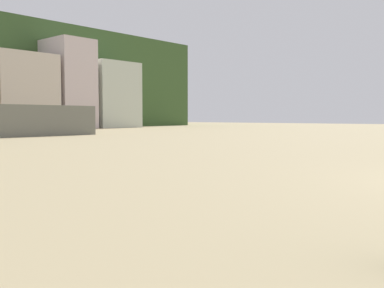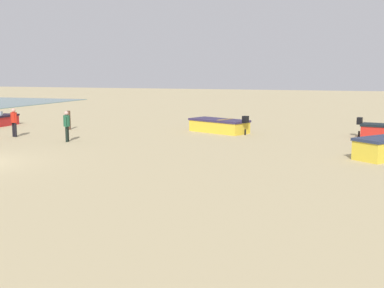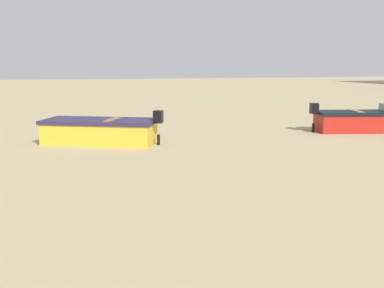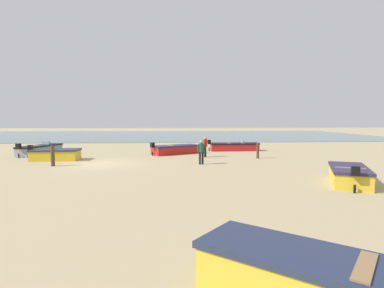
# 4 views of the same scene
# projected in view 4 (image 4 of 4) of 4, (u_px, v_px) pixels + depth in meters

# --- Properties ---
(ground_plane) EXTENTS (160.00, 160.00, 0.00)m
(ground_plane) POSITION_uv_depth(u_px,v_px,m) (102.00, 164.00, 20.77)
(ground_plane) COLOR tan
(tidal_water) EXTENTS (80.00, 36.00, 0.06)m
(tidal_water) POSITION_uv_depth(u_px,v_px,m) (146.00, 135.00, 56.58)
(tidal_water) COLOR slate
(tidal_water) RESTS_ON ground
(boat_grey_0) EXTENTS (2.56, 4.65, 1.13)m
(boat_grey_0) POSITION_uv_depth(u_px,v_px,m) (40.00, 150.00, 26.20)
(boat_grey_0) COLOR gray
(boat_grey_0) RESTS_ON ground
(boat_red_1) EXTENTS (4.87, 1.30, 1.06)m
(boat_red_1) POSITION_uv_depth(u_px,v_px,m) (234.00, 147.00, 29.33)
(boat_red_1) COLOR red
(boat_red_1) RESTS_ON ground
(boat_yellow_2) EXTENTS (2.94, 4.00, 1.12)m
(boat_yellow_2) POSITION_uv_depth(u_px,v_px,m) (349.00, 175.00, 14.49)
(boat_yellow_2) COLOR gold
(boat_yellow_2) RESTS_ON ground
(boat_red_3) EXTENTS (4.29, 3.36, 1.08)m
(boat_red_3) POSITION_uv_depth(u_px,v_px,m) (175.00, 149.00, 26.70)
(boat_red_3) COLOR red
(boat_red_3) RESTS_ON ground
(boat_yellow_5) EXTENTS (4.04, 3.66, 1.25)m
(boat_yellow_5) POSITION_uv_depth(u_px,v_px,m) (328.00, 287.00, 4.75)
(boat_yellow_5) COLOR gold
(boat_yellow_5) RESTS_ON ground
(boat_yellow_6) EXTENTS (3.60, 1.81, 1.13)m
(boat_yellow_6) POSITION_uv_depth(u_px,v_px,m) (56.00, 155.00, 22.75)
(boat_yellow_6) COLOR gold
(boat_yellow_6) RESTS_ON ground
(mooring_post_near_water) EXTENTS (0.20, 0.20, 1.20)m
(mooring_post_near_water) POSITION_uv_depth(u_px,v_px,m) (258.00, 151.00, 23.79)
(mooring_post_near_water) COLOR #4B3022
(mooring_post_near_water) RESTS_ON ground
(mooring_post_mid_beach) EXTENTS (0.25, 0.25, 1.32)m
(mooring_post_mid_beach) POSITION_uv_depth(u_px,v_px,m) (53.00, 156.00, 19.87)
(mooring_post_mid_beach) COLOR #4D3B24
(mooring_post_mid_beach) RESTS_ON ground
(beach_walker_foreground) EXTENTS (0.53, 0.43, 1.62)m
(beach_walker_foreground) POSITION_uv_depth(u_px,v_px,m) (201.00, 150.00, 20.64)
(beach_walker_foreground) COLOR black
(beach_walker_foreground) RESTS_ON ground
(beach_walker_distant) EXTENTS (0.43, 0.53, 1.62)m
(beach_walker_distant) POSITION_uv_depth(u_px,v_px,m) (205.00, 145.00, 24.54)
(beach_walker_distant) COLOR black
(beach_walker_distant) RESTS_ON ground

